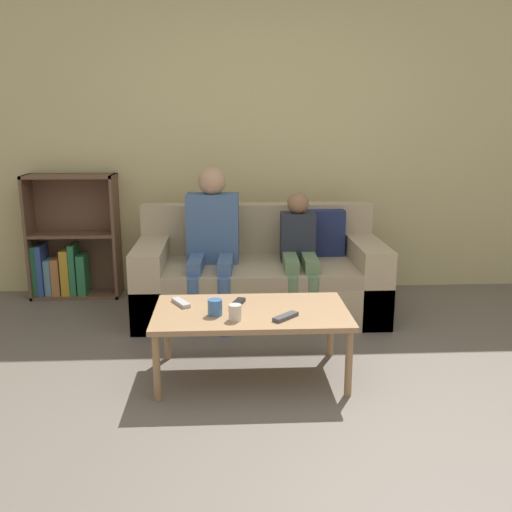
{
  "coord_description": "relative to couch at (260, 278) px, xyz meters",
  "views": [
    {
      "loc": [
        -0.31,
        -2.35,
        1.46
      ],
      "look_at": [
        -0.12,
        1.25,
        0.59
      ],
      "focal_mm": 40.0,
      "sensor_mm": 36.0,
      "label": 1
    }
  ],
  "objects": [
    {
      "name": "cup_near",
      "position": [
        -0.21,
        -1.27,
        0.17
      ],
      "size": [
        0.07,
        0.07,
        0.09
      ],
      "color": "silver",
      "rests_on": "coffee_table"
    },
    {
      "name": "coffee_table",
      "position": [
        -0.12,
        -1.12,
        0.09
      ],
      "size": [
        1.1,
        0.62,
        0.4
      ],
      "color": "#A87F56",
      "rests_on": "ground_plane"
    },
    {
      "name": "tv_remote_0",
      "position": [
        -0.2,
        -1.03,
        0.14
      ],
      "size": [
        0.1,
        0.18,
        0.02
      ],
      "rotation": [
        0.0,
        0.0,
        -0.33
      ],
      "color": "black",
      "rests_on": "coffee_table"
    },
    {
      "name": "tv_remote_2",
      "position": [
        -0.52,
        -1.0,
        0.14
      ],
      "size": [
        0.12,
        0.17,
        0.02
      ],
      "rotation": [
        0.0,
        0.0,
        0.49
      ],
      "color": "#B7B7BC",
      "rests_on": "coffee_table"
    },
    {
      "name": "tv_remote_1",
      "position": [
        0.06,
        -1.27,
        0.14
      ],
      "size": [
        0.15,
        0.15,
        0.02
      ],
      "rotation": [
        0.0,
        0.0,
        -0.79
      ],
      "color": "#47474C",
      "rests_on": "coffee_table"
    },
    {
      "name": "couch",
      "position": [
        0.0,
        0.0,
        0.0
      ],
      "size": [
        1.83,
        0.88,
        0.8
      ],
      "color": "tan",
      "rests_on": "ground_plane"
    },
    {
      "name": "person_child",
      "position": [
        0.28,
        -0.12,
        0.25
      ],
      "size": [
        0.26,
        0.62,
        0.93
      ],
      "rotation": [
        0.0,
        0.0,
        -0.03
      ],
      "color": "#66845B",
      "rests_on": "ground_plane"
    },
    {
      "name": "cup_far",
      "position": [
        -0.32,
        -1.19,
        0.18
      ],
      "size": [
        0.08,
        0.08,
        0.09
      ],
      "color": "#3D70B2",
      "rests_on": "coffee_table"
    },
    {
      "name": "person_adult",
      "position": [
        -0.36,
        -0.08,
        0.37
      ],
      "size": [
        0.39,
        0.63,
        1.12
      ],
      "rotation": [
        0.0,
        0.0,
        -0.06
      ],
      "color": "#476693",
      "rests_on": "ground_plane"
    },
    {
      "name": "wall_back",
      "position": [
        0.06,
        0.68,
        1.03
      ],
      "size": [
        12.0,
        0.06,
        2.6
      ],
      "color": "beige",
      "rests_on": "ground_plane"
    },
    {
      "name": "bookshelf",
      "position": [
        -1.56,
        0.53,
        0.13
      ],
      "size": [
        0.72,
        0.28,
        1.02
      ],
      "color": "brown",
      "rests_on": "ground_plane"
    },
    {
      "name": "ground_plane",
      "position": [
        0.06,
        -1.83,
        -0.27
      ],
      "size": [
        22.0,
        22.0,
        0.0
      ],
      "primitive_type": "plane",
      "color": "#70665B"
    }
  ]
}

